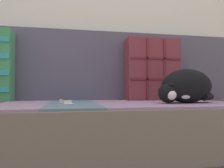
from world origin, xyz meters
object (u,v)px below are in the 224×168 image
couch (95,138)px  throw_pillow_quilted (152,70)px  game_remote_near (65,102)px  sleeping_cat (186,87)px

couch → throw_pillow_quilted: size_ratio=5.11×
game_remote_near → sleeping_cat: bearing=-7.1°
couch → game_remote_near: size_ratio=11.13×
couch → game_remote_near: (-0.16, -0.07, 0.21)m
throw_pillow_quilted → sleeping_cat: size_ratio=1.16×
throw_pillow_quilted → sleeping_cat: bearing=-83.0°
sleeping_cat → game_remote_near: bearing=172.9°
throw_pillow_quilted → couch: bearing=-153.2°
couch → throw_pillow_quilted: throw_pillow_quilted is taller
couch → throw_pillow_quilted: (0.42, 0.21, 0.41)m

